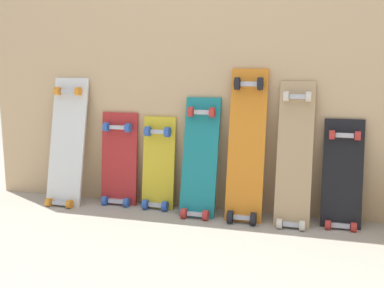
# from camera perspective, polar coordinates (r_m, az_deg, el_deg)

# --- Properties ---
(ground_plane) EXTENTS (12.00, 12.00, 0.00)m
(ground_plane) POSITION_cam_1_polar(r_m,az_deg,el_deg) (2.69, 0.41, -8.37)
(ground_plane) COLOR #A89E8E
(plywood_wall_panel) EXTENTS (2.73, 0.04, 1.44)m
(plywood_wall_panel) POSITION_cam_1_polar(r_m,az_deg,el_deg) (2.63, 0.84, 7.17)
(plywood_wall_panel) COLOR tan
(plywood_wall_panel) RESTS_ON ground
(skateboard_white) EXTENTS (0.23, 0.25, 0.85)m
(skateboard_white) POSITION_cam_1_polar(r_m,az_deg,el_deg) (2.87, -15.66, -0.39)
(skateboard_white) COLOR silver
(skateboard_white) RESTS_ON ground
(skateboard_red) EXTENTS (0.23, 0.14, 0.63)m
(skateboard_red) POSITION_cam_1_polar(r_m,az_deg,el_deg) (2.79, -9.30, -2.55)
(skateboard_red) COLOR #B22626
(skateboard_red) RESTS_ON ground
(skateboard_yellow) EXTENTS (0.20, 0.15, 0.61)m
(skateboard_yellow) POSITION_cam_1_polar(r_m,az_deg,el_deg) (2.69, -4.32, -3.09)
(skateboard_yellow) COLOR gold
(skateboard_yellow) RESTS_ON ground
(skateboard_teal) EXTENTS (0.20, 0.24, 0.74)m
(skateboard_teal) POSITION_cam_1_polar(r_m,az_deg,el_deg) (2.55, 0.97, -2.44)
(skateboard_teal) COLOR #197A7F
(skateboard_teal) RESTS_ON ground
(skateboard_orange) EXTENTS (0.20, 0.25, 0.89)m
(skateboard_orange) POSITION_cam_1_polar(r_m,az_deg,el_deg) (2.48, 6.91, -0.85)
(skateboard_orange) COLOR orange
(skateboard_orange) RESTS_ON ground
(skateboard_natural) EXTENTS (0.19, 0.26, 0.84)m
(skateboard_natural) POSITION_cam_1_polar(r_m,az_deg,el_deg) (2.45, 12.90, -2.03)
(skateboard_natural) COLOR tan
(skateboard_natural) RESTS_ON ground
(skateboard_black) EXTENTS (0.21, 0.20, 0.64)m
(skateboard_black) POSITION_cam_1_polar(r_m,az_deg,el_deg) (2.51, 18.60, -4.41)
(skateboard_black) COLOR black
(skateboard_black) RESTS_ON ground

